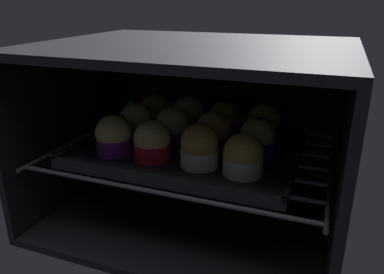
{
  "coord_description": "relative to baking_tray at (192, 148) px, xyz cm",
  "views": [
    {
      "loc": [
        25.51,
        -46.08,
        43.64
      ],
      "look_at": [
        0.0,
        20.61,
        17.13
      ],
      "focal_mm": 35.25,
      "sensor_mm": 36.0,
      "label": 1
    }
  ],
  "objects": [
    {
      "name": "oven_cavity",
      "position": [
        0.0,
        5.64,
        2.33
      ],
      "size": [
        59.0,
        47.0,
        37.0
      ],
      "color": "black",
      "rests_on": "ground"
    },
    {
      "name": "oven_rack",
      "position": [
        0.0,
        1.39,
        -1.07
      ],
      "size": [
        54.8,
        42.0,
        0.8
      ],
      "color": "#51515B",
      "rests_on": "oven_cavity"
    },
    {
      "name": "baking_tray",
      "position": [
        0.0,
        0.0,
        0.0
      ],
      "size": [
        42.53,
        33.97,
        2.2
      ],
      "color": "black",
      "rests_on": "oven_rack"
    },
    {
      "name": "muffin_row0_col0",
      "position": [
        -12.74,
        -8.65,
        3.94
      ],
      "size": [
        7.02,
        7.02,
        7.58
      ],
      "color": "#7A238C",
      "rests_on": "baking_tray"
    },
    {
      "name": "muffin_row0_col1",
      "position": [
        -4.59,
        -8.57,
        3.81
      ],
      "size": [
        6.96,
        6.96,
        7.44
      ],
      "color": "red",
      "rests_on": "baking_tray"
    },
    {
      "name": "muffin_row0_col2",
      "position": [
        4.65,
        -8.37,
        4.15
      ],
      "size": [
        6.89,
        6.89,
        8.11
      ],
      "color": "silver",
      "rests_on": "baking_tray"
    },
    {
      "name": "muffin_row0_col3",
      "position": [
        12.69,
        -8.89,
        3.64
      ],
      "size": [
        6.95,
        6.95,
        7.27
      ],
      "color": "silver",
      "rests_on": "baking_tray"
    },
    {
      "name": "muffin_row1_col0",
      "position": [
        -12.49,
        -0.21,
        4.09
      ],
      "size": [
        7.14,
        7.14,
        8.31
      ],
      "color": "#1928B7",
      "rests_on": "baking_tray"
    },
    {
      "name": "muffin_row1_col1",
      "position": [
        -4.23,
        -0.07,
        4.02
      ],
      "size": [
        7.02,
        7.02,
        7.77
      ],
      "color": "#7A238C",
      "rests_on": "baking_tray"
    },
    {
      "name": "muffin_row1_col2",
      "position": [
        4.65,
        -0.19,
        4.07
      ],
      "size": [
        6.89,
        6.89,
        7.81
      ],
      "color": "#7A238C",
      "rests_on": "baking_tray"
    },
    {
      "name": "muffin_row1_col3",
      "position": [
        13.18,
        0.22,
        3.86
      ],
      "size": [
        6.89,
        6.89,
        7.65
      ],
      "color": "#1928B7",
      "rests_on": "baking_tray"
    },
    {
      "name": "muffin_row2_col0",
      "position": [
        -12.69,
        8.79,
        3.91
      ],
      "size": [
        7.07,
        7.07,
        7.92
      ],
      "color": "#1928B7",
      "rests_on": "baking_tray"
    },
    {
      "name": "muffin_row2_col1",
      "position": [
        -4.03,
        8.36,
        4.23
      ],
      "size": [
        7.38,
        7.38,
        8.14
      ],
      "color": "red",
      "rests_on": "baking_tray"
    },
    {
      "name": "muffin_row2_col2",
      "position": [
        4.17,
        8.63,
        3.87
      ],
      "size": [
        6.89,
        6.89,
        7.52
      ],
      "color": "#1928B7",
      "rests_on": "baking_tray"
    },
    {
      "name": "muffin_row2_col3",
      "position": [
        12.69,
        8.76,
        4.1
      ],
      "size": [
        6.89,
        6.89,
        7.93
      ],
      "color": "#1928B7",
      "rests_on": "baking_tray"
    }
  ]
}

